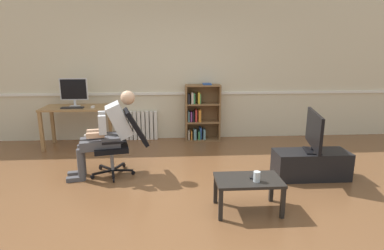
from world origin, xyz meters
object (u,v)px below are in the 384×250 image
computer_mouse (93,107)px  bookshelf (200,113)px  tv_stand (311,164)px  keyboard (72,108)px  tv_screen (314,131)px  computer_desk (76,113)px  imac_monitor (74,90)px  radiator (139,125)px  drinking_glass (257,177)px  coffee_table (248,183)px  person_seated (108,131)px  spare_remote (253,176)px  office_chair (123,139)px

computer_mouse → bookshelf: bookshelf is taller
computer_mouse → tv_stand: 3.76m
keyboard → computer_mouse: size_ratio=3.87×
tv_screen → computer_mouse: bearing=77.4°
computer_desk → imac_monitor: size_ratio=2.29×
radiator → tv_screen: tv_screen is taller
imac_monitor → drinking_glass: 3.87m
tv_stand → imac_monitor: bearing=154.5°
coffee_table → imac_monitor: bearing=134.9°
coffee_table → person_seated: bearing=146.6°
tv_screen → tv_stand: bearing=90.0°
computer_desk → keyboard: (-0.02, -0.14, 0.13)m
radiator → tv_stand: size_ratio=0.70×
imac_monitor → spare_remote: bearing=-43.9°
person_seated → keyboard: bearing=-157.8°
computer_desk → bookshelf: bearing=7.2°
spare_remote → drinking_glass: bearing=-55.9°
imac_monitor → keyboard: 0.36m
computer_mouse → office_chair: office_chair is taller
imac_monitor → tv_screen: size_ratio=0.62×
office_chair → tv_stand: 2.71m
imac_monitor → computer_mouse: (0.37, -0.20, -0.28)m
computer_mouse → bookshelf: 2.03m
computer_desk → keyboard: size_ratio=3.02×
office_chair → tv_screen: (2.67, -0.33, 0.16)m
coffee_table → spare_remote: spare_remote is taller
imac_monitor → radiator: 1.39m
imac_monitor → computer_mouse: bearing=-28.1°
office_chair → coffee_table: size_ratio=1.30×
office_chair → coffee_table: (1.55, -1.19, -0.19)m
imac_monitor → office_chair: imac_monitor is taller
office_chair → tv_screen: bearing=70.9°
office_chair → bookshelf: bearing=130.3°
computer_mouse → drinking_glass: 3.44m
bookshelf → office_chair: 2.09m
imac_monitor → tv_stand: imac_monitor is taller
computer_mouse → coffee_table: bearing=-47.3°
radiator → drinking_glass: 3.41m
computer_mouse → tv_screen: size_ratio=0.12×
drinking_glass → person_seated: bearing=146.0°
computer_mouse → computer_desk: bearing=160.5°
computer_mouse → spare_remote: (2.32, -2.39, -0.38)m
imac_monitor → person_seated: size_ratio=0.42×
drinking_glass → spare_remote: drinking_glass is taller
person_seated → drinking_glass: 2.20m
radiator → drinking_glass: radiator is taller
computer_desk → drinking_glass: (2.66, -2.63, -0.20)m
coffee_table → office_chair: bearing=142.6°
imac_monitor → coffee_table: (2.62, -2.63, -0.72)m
coffee_table → drinking_glass: size_ratio=6.42×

